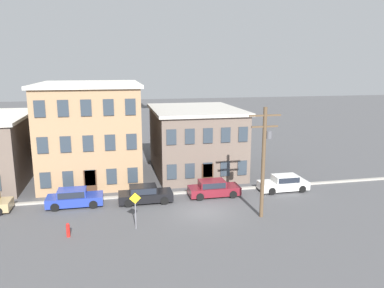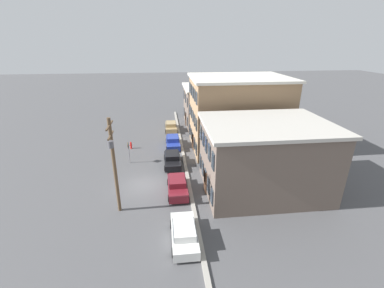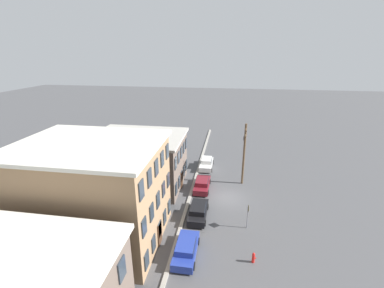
# 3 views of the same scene
# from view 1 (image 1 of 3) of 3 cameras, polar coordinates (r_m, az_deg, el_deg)

# --- Properties ---
(ground_plane) EXTENTS (200.00, 200.00, 0.00)m
(ground_plane) POSITION_cam_1_polar(r_m,az_deg,el_deg) (29.54, 1.85, -10.26)
(ground_plane) COLOR #4C4C4F
(kerb_strip) EXTENTS (56.00, 0.36, 0.16)m
(kerb_strip) POSITION_cam_1_polar(r_m,az_deg,el_deg) (33.62, 0.01, -7.31)
(kerb_strip) COLOR #9E998E
(kerb_strip) RESTS_ON ground_plane
(apartment_midblock) EXTENTS (9.72, 12.13, 9.48)m
(apartment_midblock) POSITION_cam_1_polar(r_m,az_deg,el_deg) (38.95, -15.08, 2.05)
(apartment_midblock) COLOR #9E7A56
(apartment_midblock) RESTS_ON ground_plane
(apartment_far) EXTENTS (8.95, 11.51, 6.77)m
(apartment_far) POSITION_cam_1_polar(r_m,az_deg,el_deg) (39.72, 0.44, 0.66)
(apartment_far) COLOR #66564C
(apartment_far) RESTS_ON ground_plane
(car_blue) EXTENTS (4.40, 1.92, 1.43)m
(car_blue) POSITION_cam_1_polar(r_m,az_deg,el_deg) (31.82, -17.54, -7.74)
(car_blue) COLOR #233899
(car_blue) RESTS_ON ground_plane
(car_black) EXTENTS (4.40, 1.92, 1.43)m
(car_black) POSITION_cam_1_polar(r_m,az_deg,el_deg) (31.42, -7.23, -7.51)
(car_black) COLOR black
(car_black) RESTS_ON ground_plane
(car_maroon) EXTENTS (4.40, 1.92, 1.43)m
(car_maroon) POSITION_cam_1_polar(r_m,az_deg,el_deg) (32.64, 3.26, -6.68)
(car_maroon) COLOR maroon
(car_maroon) RESTS_ON ground_plane
(car_white) EXTENTS (4.40, 1.92, 1.43)m
(car_white) POSITION_cam_1_polar(r_m,az_deg,el_deg) (34.99, 13.83, -5.73)
(car_white) COLOR silver
(car_white) RESTS_ON ground_plane
(caution_sign) EXTENTS (0.86, 0.08, 2.67)m
(caution_sign) POSITION_cam_1_polar(r_m,az_deg,el_deg) (26.28, -8.64, -9.14)
(caution_sign) COLOR slate
(caution_sign) RESTS_ON ground_plane
(utility_pole) EXTENTS (2.40, 0.44, 8.26)m
(utility_pole) POSITION_cam_1_polar(r_m,az_deg,el_deg) (27.67, 10.93, -1.89)
(utility_pole) COLOR brown
(utility_pole) RESTS_ON ground_plane
(fire_hydrant) EXTENTS (0.24, 0.34, 0.96)m
(fire_hydrant) POSITION_cam_1_polar(r_m,az_deg,el_deg) (26.64, -18.36, -12.32)
(fire_hydrant) COLOR red
(fire_hydrant) RESTS_ON ground_plane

